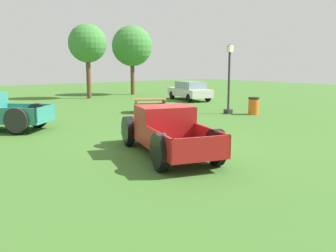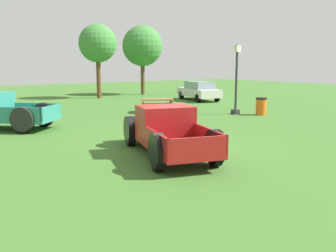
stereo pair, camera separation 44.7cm
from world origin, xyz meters
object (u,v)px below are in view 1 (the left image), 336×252
object	(u,v)px
pickup_truck_foreground	(164,130)
oak_tree_east	(87,44)
sedan_distant_a	(190,90)
lamp_post_near	(229,78)
oak_tree_west	(132,46)
picnic_table	(150,104)
trash_can	(254,106)

from	to	relation	value
pickup_truck_foreground	oak_tree_east	bearing A→B (deg)	70.94
sedan_distant_a	lamp_post_near	world-z (taller)	lamp_post_near
oak_tree_east	lamp_post_near	bearing A→B (deg)	-81.38
lamp_post_near	oak_tree_west	size ratio (longest dim) A/B	0.63
sedan_distant_a	picnic_table	world-z (taller)	sedan_distant_a
sedan_distant_a	oak_tree_east	xyz separation A→B (m)	(-5.39, 6.08, 3.55)
trash_can	pickup_truck_foreground	bearing A→B (deg)	-156.33
trash_can	picnic_table	bearing A→B (deg)	133.81
oak_tree_east	trash_can	bearing A→B (deg)	-78.58
sedan_distant_a	picnic_table	xyz separation A→B (m)	(-6.50, -4.05, -0.26)
sedan_distant_a	picnic_table	distance (m)	7.67
trash_can	oak_tree_west	world-z (taller)	oak_tree_west
sedan_distant_a	oak_tree_east	bearing A→B (deg)	131.58
pickup_truck_foreground	oak_tree_east	world-z (taller)	oak_tree_east
pickup_truck_foreground	trash_can	world-z (taller)	pickup_truck_foreground
oak_tree_east	sedan_distant_a	bearing A→B (deg)	-48.42
trash_can	oak_tree_west	distance (m)	15.86
picnic_table	oak_tree_west	distance (m)	13.13
oak_tree_west	trash_can	bearing A→B (deg)	-96.95
pickup_truck_foreground	oak_tree_east	distance (m)	19.74
lamp_post_near	oak_tree_east	size ratio (longest dim) A/B	0.65
picnic_table	lamp_post_near	bearing A→B (deg)	-44.98
pickup_truck_foreground	picnic_table	distance (m)	9.74
pickup_truck_foreground	lamp_post_near	distance (m)	9.86
pickup_truck_foreground	oak_tree_west	xyz separation A→B (m)	(11.09, 19.33, 3.57)
sedan_distant_a	trash_can	distance (m)	8.60
pickup_truck_foreground	sedan_distant_a	size ratio (longest dim) A/B	1.12
lamp_post_near	trash_can	bearing A→B (deg)	-50.11
oak_tree_east	oak_tree_west	bearing A→B (deg)	11.74
picnic_table	oak_tree_east	distance (m)	10.88
oak_tree_west	lamp_post_near	bearing A→B (deg)	-100.92
pickup_truck_foreground	sedan_distant_a	distance (m)	16.97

